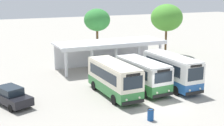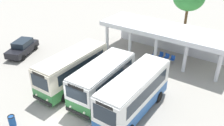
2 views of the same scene
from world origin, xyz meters
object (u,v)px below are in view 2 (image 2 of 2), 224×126
Objects in this scene: city_bus_second_in_row at (103,79)px; waiting_chair_middle_seat at (167,57)px; waiting_chair_second_from_end at (161,55)px; waiting_chair_end_by_column at (155,54)px; city_bus_middle_cream at (134,93)px; waiting_chair_fourth_seat at (173,59)px; city_bus_nearest_orange at (73,68)px; litter_bin_apron at (12,121)px; parked_car_flank at (22,47)px.

city_bus_second_in_row is 7.98× the size of waiting_chair_middle_seat.
waiting_chair_second_from_end is 0.68m from waiting_chair_middle_seat.
waiting_chair_middle_seat is at bearing 4.11° from waiting_chair_end_by_column.
city_bus_middle_cream is 9.27m from waiting_chair_fourth_seat.
city_bus_nearest_orange is 6.31m from city_bus_middle_cream.
waiting_chair_end_by_column is 1.00× the size of waiting_chair_middle_seat.
city_bus_nearest_orange is at bearing -121.85° from waiting_chair_fourth_seat.
litter_bin_apron is (-4.16, -15.50, -0.07)m from waiting_chair_second_from_end.
city_bus_second_in_row is 0.91× the size of city_bus_middle_cream.
waiting_chair_fourth_seat is at bearing 70.30° from litter_bin_apron.
waiting_chair_end_by_column is 1.00× the size of waiting_chair_fourth_seat.
city_bus_middle_cream reaches higher than waiting_chair_end_by_column.
parked_car_flank is 5.32× the size of waiting_chair_end_by_column.
city_bus_nearest_orange is 8.60× the size of waiting_chair_second_from_end.
waiting_chair_fourth_seat is 0.96× the size of litter_bin_apron.
city_bus_nearest_orange is 8.60× the size of waiting_chair_fourth_seat.
parked_car_flank is at bearing 174.87° from city_bus_middle_cream.
city_bus_nearest_orange is 3.16m from city_bus_second_in_row.
parked_car_flank is 5.32× the size of waiting_chair_middle_seat.
waiting_chair_end_by_column and waiting_chair_middle_seat have the same top height.
parked_car_flank is 16.59m from waiting_chair_fourth_seat.
litter_bin_apron reaches higher than waiting_chair_middle_seat.
city_bus_nearest_orange reaches higher than parked_car_flank.
parked_car_flank is 14.80m from waiting_chair_end_by_column.
waiting_chair_middle_seat is (-1.37, 9.21, -1.28)m from city_bus_middle_cream.
city_bus_second_in_row is at bearing -101.33° from waiting_chair_middle_seat.
waiting_chair_fourth_seat is at bearing 1.26° from waiting_chair_end_by_column.
litter_bin_apron is (-6.21, -6.27, -1.35)m from city_bus_middle_cream.
waiting_chair_end_by_column is 1.00× the size of waiting_chair_second_from_end.
city_bus_nearest_orange is at bearing -111.69° from waiting_chair_end_by_column.
waiting_chair_end_by_column and waiting_chair_second_from_end have the same top height.
waiting_chair_end_by_column is at bearing -175.89° from waiting_chair_middle_seat.
waiting_chair_end_by_column is (0.43, 8.81, -1.14)m from city_bus_second_in_row.
parked_car_flank is at bearing -150.74° from waiting_chair_middle_seat.
waiting_chair_end_by_column and waiting_chair_fourth_seat have the same top height.
waiting_chair_fourth_seat is (2.04, 0.04, 0.00)m from waiting_chair_end_by_column.
city_bus_nearest_orange reaches higher than waiting_chair_end_by_column.
city_bus_middle_cream is 8.76× the size of waiting_chair_end_by_column.
waiting_chair_fourth_seat is (1.36, -0.07, 0.00)m from waiting_chair_second_from_end.
city_bus_middle_cream is 8.76× the size of waiting_chair_fourth_seat.
city_bus_middle_cream is at bearing -77.48° from waiting_chair_second_from_end.
litter_bin_apron reaches higher than waiting_chair_fourth_seat.
parked_car_flank is 5.32× the size of waiting_chair_second_from_end.
city_bus_middle_cream is (6.31, -0.11, 0.08)m from city_bus_nearest_orange.
parked_car_flank is at bearing 171.98° from city_bus_nearest_orange.
parked_car_flank is at bearing -148.50° from waiting_chair_end_by_column.
city_bus_second_in_row reaches higher than waiting_chair_end_by_column.
city_bus_nearest_orange is at bearing -8.02° from parked_car_flank.
waiting_chair_second_from_end is (-2.05, 9.23, -1.28)m from city_bus_middle_cream.
city_bus_second_in_row is 7.63× the size of litter_bin_apron.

